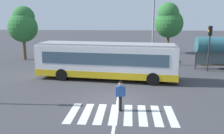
# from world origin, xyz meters

# --- Properties ---
(ground_plane) EXTENTS (160.00, 160.00, 0.00)m
(ground_plane) POSITION_xyz_m (0.00, 0.00, 0.00)
(ground_plane) COLOR #3D3D42
(city_transit_bus) EXTENTS (12.07, 3.93, 3.06)m
(city_transit_bus) POSITION_xyz_m (-0.96, 5.43, 1.59)
(city_transit_bus) COLOR black
(city_transit_bus) RESTS_ON ground_plane
(pedestrian_crossing_street) EXTENTS (0.57, 0.34, 1.72)m
(pedestrian_crossing_street) POSITION_xyz_m (0.51, -1.53, 0.97)
(pedestrian_crossing_street) COLOR black
(pedestrian_crossing_street) RESTS_ON ground_plane
(parked_car_charcoal) EXTENTS (2.08, 4.60, 1.35)m
(parked_car_charcoal) POSITION_xyz_m (-6.34, 15.25, 0.77)
(parked_car_charcoal) COLOR black
(parked_car_charcoal) RESTS_ON ground_plane
(parked_car_black) EXTENTS (1.95, 4.54, 1.35)m
(parked_car_black) POSITION_xyz_m (-3.56, 15.11, 0.77)
(parked_car_black) COLOR black
(parked_car_black) RESTS_ON ground_plane
(parked_car_champagne) EXTENTS (2.00, 4.56, 1.35)m
(parked_car_champagne) POSITION_xyz_m (-0.81, 15.16, 0.77)
(parked_car_champagne) COLOR black
(parked_car_champagne) RESTS_ON ground_plane
(parked_car_red) EXTENTS (2.05, 4.59, 1.35)m
(parked_car_red) POSITION_xyz_m (1.71, 15.16, 0.77)
(parked_car_red) COLOR black
(parked_car_red) RESTS_ON ground_plane
(parked_car_teal) EXTENTS (2.13, 4.61, 1.35)m
(parked_car_teal) POSITION_xyz_m (4.40, 14.74, 0.77)
(parked_car_teal) COLOR black
(parked_car_teal) RESTS_ON ground_plane
(traffic_light_far_corner) EXTENTS (0.33, 0.32, 4.35)m
(traffic_light_far_corner) POSITION_xyz_m (8.53, 9.24, 2.94)
(traffic_light_far_corner) COLOR #28282B
(traffic_light_far_corner) RESTS_ON ground_plane
(bus_stop_shelter) EXTENTS (4.52, 1.54, 3.25)m
(bus_stop_shelter) POSITION_xyz_m (9.84, 10.22, 2.42)
(bus_stop_shelter) COLOR #28282B
(bus_stop_shelter) RESTS_ON ground_plane
(twin_arm_street_lamp) EXTENTS (4.47, 0.32, 10.04)m
(twin_arm_street_lamp) POSITION_xyz_m (3.43, 11.88, 6.09)
(twin_arm_street_lamp) COLOR #939399
(twin_arm_street_lamp) RESTS_ON ground_plane
(background_tree_left) EXTENTS (3.51, 3.51, 6.46)m
(background_tree_left) POSITION_xyz_m (-11.88, 14.23, 4.27)
(background_tree_left) COLOR brown
(background_tree_left) RESTS_ON ground_plane
(background_tree_right) EXTENTS (4.01, 4.01, 7.15)m
(background_tree_right) POSITION_xyz_m (6.38, 20.89, 4.65)
(background_tree_right) COLOR brown
(background_tree_right) RESTS_ON ground_plane
(crosswalk_painted_stripes) EXTENTS (5.82, 2.89, 0.01)m
(crosswalk_painted_stripes) POSITION_xyz_m (0.59, -2.07, 0.00)
(crosswalk_painted_stripes) COLOR silver
(crosswalk_painted_stripes) RESTS_ON ground_plane
(lane_center_line) EXTENTS (0.16, 24.00, 0.01)m
(lane_center_line) POSITION_xyz_m (0.30, 2.00, 0.00)
(lane_center_line) COLOR silver
(lane_center_line) RESTS_ON ground_plane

